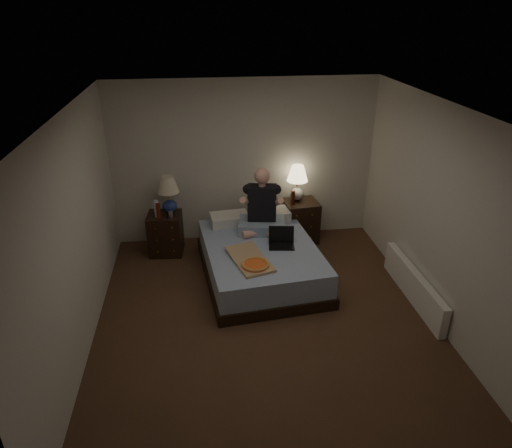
{
  "coord_description": "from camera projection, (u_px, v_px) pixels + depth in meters",
  "views": [
    {
      "loc": [
        -0.69,
        -4.38,
        3.45
      ],
      "look_at": [
        0.0,
        0.9,
        0.85
      ],
      "focal_mm": 32.0,
      "sensor_mm": 36.0,
      "label": 1
    }
  ],
  "objects": [
    {
      "name": "ceiling",
      "position": [
        268.0,
        111.0,
        4.4
      ],
      "size": [
        4.0,
        4.5,
        0.0
      ],
      "primitive_type": "cube",
      "rotation": [
        3.14,
        0.0,
        0.0
      ],
      "color": "white",
      "rests_on": "ground"
    },
    {
      "name": "wall_front",
      "position": [
        320.0,
        380.0,
        2.94
      ],
      "size": [
        4.0,
        0.0,
        2.5
      ],
      "primitive_type": "cube",
      "rotation": [
        -1.57,
        0.0,
        0.0
      ],
      "color": "beige",
      "rests_on": "ground"
    },
    {
      "name": "soda_can",
      "position": [
        171.0,
        214.0,
        6.59
      ],
      "size": [
        0.07,
        0.07,
        0.1
      ],
      "primitive_type": "cylinder",
      "color": "beige",
      "rests_on": "nightstand_left"
    },
    {
      "name": "wall_left",
      "position": [
        76.0,
        238.0,
        4.71
      ],
      "size": [
        0.0,
        4.5,
        2.5
      ],
      "primitive_type": "cube",
      "rotation": [
        1.57,
        0.0,
        1.57
      ],
      "color": "beige",
      "rests_on": "ground"
    },
    {
      "name": "radiator",
      "position": [
        414.0,
        286.0,
        5.8
      ],
      "size": [
        0.1,
        1.6,
        0.4
      ],
      "primitive_type": "cube",
      "color": "white",
      "rests_on": "floor"
    },
    {
      "name": "beer_bottle_right",
      "position": [
        293.0,
        198.0,
        6.91
      ],
      "size": [
        0.06,
        0.06,
        0.23
      ],
      "primitive_type": "cylinder",
      "color": "#501D0B",
      "rests_on": "nightstand_right"
    },
    {
      "name": "wall_back",
      "position": [
        244.0,
        162.0,
        6.95
      ],
      "size": [
        4.0,
        0.0,
        2.5
      ],
      "primitive_type": "cube",
      "rotation": [
        1.57,
        0.0,
        0.0
      ],
      "color": "beige",
      "rests_on": "ground"
    },
    {
      "name": "lamp_left",
      "position": [
        169.0,
        195.0,
        6.67
      ],
      "size": [
        0.4,
        0.4,
        0.56
      ],
      "primitive_type": null,
      "rotation": [
        0.0,
        0.0,
        0.31
      ],
      "color": "navy",
      "rests_on": "nightstand_left"
    },
    {
      "name": "water_bottle",
      "position": [
        156.0,
        209.0,
        6.58
      ],
      "size": [
        0.07,
        0.07,
        0.25
      ],
      "primitive_type": "cylinder",
      "color": "silver",
      "rests_on": "nightstand_left"
    },
    {
      "name": "nightstand_right",
      "position": [
        300.0,
        221.0,
        7.2
      ],
      "size": [
        0.55,
        0.51,
        0.66
      ],
      "primitive_type": "cube",
      "rotation": [
        0.0,
        0.0,
        0.1
      ],
      "color": "black",
      "rests_on": "floor"
    },
    {
      "name": "person",
      "position": [
        262.0,
        201.0,
        6.36
      ],
      "size": [
        0.73,
        0.62,
        0.93
      ],
      "primitive_type": null,
      "rotation": [
        0.0,
        0.0,
        -0.16
      ],
      "color": "black",
      "rests_on": "bed"
    },
    {
      "name": "wall_right",
      "position": [
        440.0,
        217.0,
        5.18
      ],
      "size": [
        0.0,
        4.5,
        2.5
      ],
      "primitive_type": "cube",
      "rotation": [
        1.57,
        0.0,
        -1.57
      ],
      "color": "beige",
      "rests_on": "ground"
    },
    {
      "name": "laptop",
      "position": [
        282.0,
        239.0,
        6.08
      ],
      "size": [
        0.37,
        0.32,
        0.24
      ],
      "primitive_type": null,
      "rotation": [
        0.0,
        0.0,
        -0.13
      ],
      "color": "black",
      "rests_on": "bed"
    },
    {
      "name": "nightstand_left",
      "position": [
        166.0,
        234.0,
        6.84
      ],
      "size": [
        0.52,
        0.48,
        0.63
      ],
      "primitive_type": "cube",
      "rotation": [
        0.0,
        0.0,
        -0.09
      ],
      "color": "black",
      "rests_on": "floor"
    },
    {
      "name": "bed",
      "position": [
        261.0,
        261.0,
        6.27
      ],
      "size": [
        1.65,
        2.08,
        0.48
      ],
      "primitive_type": "cube",
      "rotation": [
        0.0,
        0.0,
        0.1
      ],
      "color": "#5B7DB6",
      "rests_on": "floor"
    },
    {
      "name": "lamp_right",
      "position": [
        297.0,
        183.0,
        7.0
      ],
      "size": [
        0.39,
        0.39,
        0.56
      ],
      "primitive_type": null,
      "rotation": [
        0.0,
        0.0,
        0.23
      ],
      "color": "gray",
      "rests_on": "nightstand_right"
    },
    {
      "name": "pizza_box",
      "position": [
        255.0,
        265.0,
        5.62
      ],
      "size": [
        0.59,
        0.84,
        0.08
      ],
      "primitive_type": null,
      "rotation": [
        0.0,
        0.0,
        0.28
      ],
      "color": "tan",
      "rests_on": "bed"
    },
    {
      "name": "beer_bottle_left",
      "position": [
        158.0,
        211.0,
        6.55
      ],
      "size": [
        0.06,
        0.06,
        0.23
      ],
      "primitive_type": "cylinder",
      "color": "#5A1A0C",
      "rests_on": "nightstand_left"
    },
    {
      "name": "floor",
      "position": [
        266.0,
        320.0,
        5.5
      ],
      "size": [
        4.0,
        4.5,
        0.0
      ],
      "primitive_type": "cube",
      "color": "brown",
      "rests_on": "ground"
    }
  ]
}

